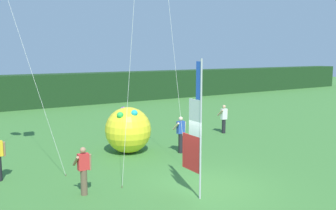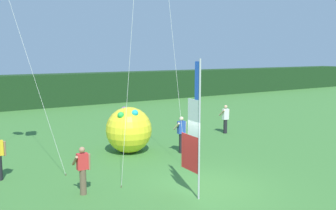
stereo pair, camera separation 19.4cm
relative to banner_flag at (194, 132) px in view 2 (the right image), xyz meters
name	(u,v)px [view 2 (the right image)]	position (x,y,z in m)	size (l,w,h in m)	color
ground_plane	(206,188)	(0.78, 0.31, -2.16)	(120.00, 120.00, 0.00)	#3D7533
distant_treeline	(47,90)	(0.78, 23.50, -0.74)	(80.00, 2.40, 2.85)	#193819
banner_flag	(194,132)	(0.00, 0.00, 0.00)	(0.06, 1.03, 4.51)	#B7B7BC
person_near_banner	(225,118)	(7.11, 6.81, -1.27)	(0.55, 0.48, 1.68)	black
person_far_left	(83,169)	(-3.06, 2.02, -1.29)	(0.55, 0.48, 1.63)	brown
person_far_right	(181,134)	(2.55, 4.59, -1.23)	(0.55, 0.48, 1.74)	black
inflatable_balloon	(129,130)	(0.48, 5.96, -1.07)	(2.17, 2.17, 2.17)	yellow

